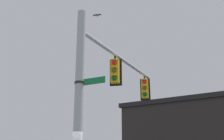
{
  "coord_description": "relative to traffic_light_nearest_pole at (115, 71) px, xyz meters",
  "views": [
    {
      "loc": [
        -3.22,
        8.92,
        1.63
      ],
      "look_at": [
        -0.6,
        -2.34,
        5.28
      ],
      "focal_mm": 45.67,
      "sensor_mm": 36.0,
      "label": 1
    }
  ],
  "objects": [
    {
      "name": "bird_flying",
      "position": [
        0.98,
        -0.46,
        3.08
      ],
      "size": [
        0.44,
        0.26,
        0.08
      ],
      "color": "#4C4742"
    },
    {
      "name": "mast_arm",
      "position": [
        -0.18,
        -0.71,
        0.77
      ],
      "size": [
        1.84,
        6.63,
        0.15
      ],
      "primitive_type": "cylinder",
      "rotation": [
        0.0,
        1.57,
        4.46
      ],
      "color": "#ADB2B7"
    },
    {
      "name": "street_name_sign",
      "position": [
        0.46,
        2.64,
        -1.17
      ],
      "size": [
        1.15,
        0.44,
        0.22
      ],
      "color": "#147238"
    },
    {
      "name": "signal_pole",
      "position": [
        0.67,
        2.59,
        -1.87
      ],
      "size": [
        0.31,
        0.31,
        6.87
      ],
      "primitive_type": "cylinder",
      "color": "#ADB2B7",
      "rests_on": "ground"
    },
    {
      "name": "tree_by_storefront",
      "position": [
        -3.76,
        -7.98,
        -1.04
      ],
      "size": [
        2.97,
        2.97,
        5.79
      ],
      "color": "#4C3823",
      "rests_on": "ground"
    },
    {
      "name": "traffic_light_mid_inner",
      "position": [
        -0.89,
        -3.46,
        0.0
      ],
      "size": [
        0.54,
        0.49,
        1.31
      ],
      "color": "black"
    },
    {
      "name": "traffic_light_nearest_pole",
      "position": [
        0.0,
        0.0,
        0.0
      ],
      "size": [
        0.54,
        0.49,
        1.31
      ],
      "color": "black"
    }
  ]
}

